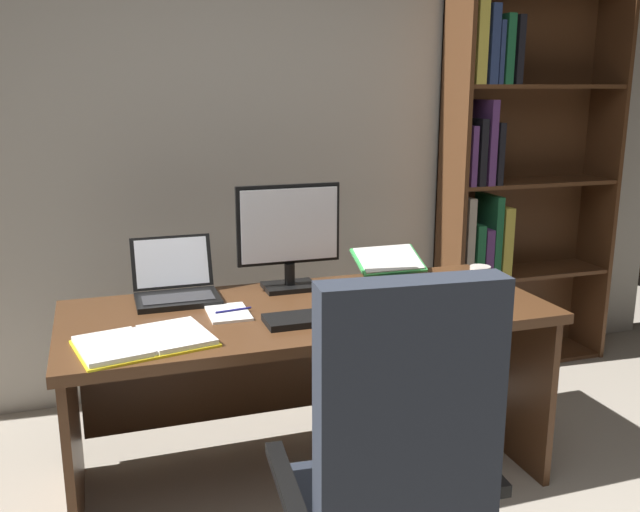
{
  "coord_description": "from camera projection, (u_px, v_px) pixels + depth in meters",
  "views": [
    {
      "loc": [
        -0.78,
        -1.27,
        1.57
      ],
      "look_at": [
        -0.0,
        1.1,
        0.95
      ],
      "focal_mm": 38.52,
      "sensor_mm": 36.0,
      "label": 1
    }
  ],
  "objects": [
    {
      "name": "open_binder",
      "position": [
        145.0,
        341.0,
        2.27
      ],
      "size": [
        0.48,
        0.37,
        0.02
      ],
      "rotation": [
        0.0,
        0.0,
        0.2
      ],
      "color": "yellow",
      "rests_on": "desk"
    },
    {
      "name": "office_chair",
      "position": [
        392.0,
        498.0,
        1.88
      ],
      "size": [
        0.64,
        0.6,
        1.13
      ],
      "rotation": [
        0.0,
        0.0,
        -0.08
      ],
      "color": "black",
      "rests_on": "ground"
    },
    {
      "name": "computer_mouse",
      "position": [
        397.0,
        307.0,
        2.6
      ],
      "size": [
        0.06,
        0.1,
        0.04
      ],
      "primitive_type": "ellipsoid",
      "color": "black",
      "rests_on": "desk"
    },
    {
      "name": "pen",
      "position": [
        233.0,
        310.0,
        2.58
      ],
      "size": [
        0.14,
        0.03,
        0.01
      ],
      "primitive_type": "cylinder",
      "rotation": [
        0.0,
        1.57,
        0.13
      ],
      "color": "navy",
      "rests_on": "notepad"
    },
    {
      "name": "coffee_mug",
      "position": [
        480.0,
        277.0,
        2.91
      ],
      "size": [
        0.09,
        0.09,
        0.09
      ],
      "primitive_type": "cylinder",
      "color": "silver",
      "rests_on": "desk"
    },
    {
      "name": "bookshelf",
      "position": [
        507.0,
        186.0,
        3.81
      ],
      "size": [
        1.0,
        0.31,
        2.1
      ],
      "color": "#4C2D19",
      "rests_on": "ground"
    },
    {
      "name": "notepad",
      "position": [
        228.0,
        313.0,
        2.58
      ],
      "size": [
        0.15,
        0.21,
        0.01
      ],
      "primitive_type": "cube",
      "rotation": [
        0.0,
        0.0,
        -0.01
      ],
      "color": "silver",
      "rests_on": "desk"
    },
    {
      "name": "laptop",
      "position": [
        176.0,
        287.0,
        2.76
      ],
      "size": [
        0.33,
        0.31,
        0.23
      ],
      "color": "black",
      "rests_on": "desk"
    },
    {
      "name": "keyboard",
      "position": [
        322.0,
        317.0,
        2.51
      ],
      "size": [
        0.42,
        0.15,
        0.02
      ],
      "primitive_type": "cube",
      "color": "black",
      "rests_on": "desk"
    },
    {
      "name": "desk",
      "position": [
        302.0,
        347.0,
        2.78
      ],
      "size": [
        1.86,
        0.79,
        0.74
      ],
      "color": "#4C2D19",
      "rests_on": "ground"
    },
    {
      "name": "wall_back",
      "position": [
        251.0,
        135.0,
        3.52
      ],
      "size": [
        5.08,
        0.12,
        2.66
      ],
      "primitive_type": "cube",
      "color": "#B2ADA3",
      "rests_on": "ground"
    },
    {
      "name": "monitor",
      "position": [
        289.0,
        238.0,
        2.85
      ],
      "size": [
        0.44,
        0.16,
        0.44
      ],
      "color": "black",
      "rests_on": "desk"
    },
    {
      "name": "reading_stand_with_book",
      "position": [
        390.0,
        263.0,
        3.09
      ],
      "size": [
        0.31,
        0.25,
        0.12
      ],
      "color": "black",
      "rests_on": "desk"
    }
  ]
}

